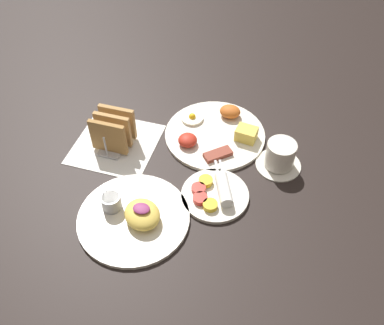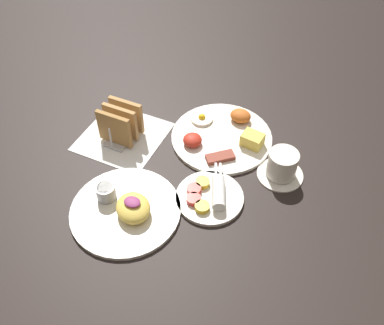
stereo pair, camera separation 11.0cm
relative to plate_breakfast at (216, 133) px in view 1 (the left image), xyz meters
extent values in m
plane|color=black|center=(-0.10, -0.19, -0.01)|extent=(3.00, 3.00, 0.00)
cube|color=white|center=(-0.26, -0.11, -0.01)|extent=(0.22, 0.22, 0.00)
cylinder|color=silver|center=(0.00, 0.00, -0.01)|extent=(0.28, 0.28, 0.01)
cube|color=#E5C64C|center=(0.08, 0.00, 0.02)|extent=(0.06, 0.05, 0.04)
ellipsoid|color=#C66023|center=(0.02, 0.08, 0.02)|extent=(0.06, 0.05, 0.03)
cylinder|color=#F4EACC|center=(-0.08, 0.04, 0.00)|extent=(0.06, 0.06, 0.01)
sphere|color=yellow|center=(-0.08, 0.04, 0.01)|extent=(0.02, 0.02, 0.02)
ellipsoid|color=red|center=(-0.06, -0.06, 0.01)|extent=(0.05, 0.05, 0.03)
cube|color=brown|center=(0.03, -0.09, 0.01)|extent=(0.08, 0.07, 0.01)
cylinder|color=silver|center=(0.05, -0.21, -0.01)|extent=(0.17, 0.17, 0.01)
cylinder|color=gold|center=(0.02, -0.19, 0.01)|extent=(0.04, 0.04, 0.01)
cylinder|color=red|center=(0.01, -0.22, 0.01)|extent=(0.04, 0.04, 0.01)
cylinder|color=red|center=(0.02, -0.24, 0.01)|extent=(0.04, 0.04, 0.01)
cylinder|color=gold|center=(0.05, -0.26, 0.01)|extent=(0.04, 0.04, 0.01)
cylinder|color=white|center=(0.07, -0.21, 0.02)|extent=(0.07, 0.10, 0.03)
cube|color=silver|center=(0.04, -0.14, 0.02)|extent=(0.03, 0.05, 0.00)
cube|color=silver|center=(0.05, -0.14, 0.02)|extent=(0.03, 0.05, 0.00)
cylinder|color=silver|center=(-0.12, -0.34, -0.01)|extent=(0.27, 0.27, 0.01)
ellipsoid|color=#EAC651|center=(-0.09, -0.34, 0.02)|extent=(0.12, 0.12, 0.04)
ellipsoid|color=#8C3366|center=(-0.09, -0.34, 0.04)|extent=(0.04, 0.03, 0.01)
cylinder|color=#99999E|center=(-0.18, -0.32, 0.02)|extent=(0.05, 0.05, 0.04)
cylinder|color=white|center=(-0.18, -0.32, 0.04)|extent=(0.04, 0.04, 0.01)
cube|color=#B7B7BC|center=(-0.26, -0.11, 0.00)|extent=(0.06, 0.12, 0.01)
cube|color=#A97B43|center=(-0.26, -0.15, 0.05)|extent=(0.10, 0.01, 0.10)
cube|color=tan|center=(-0.26, -0.11, 0.05)|extent=(0.10, 0.01, 0.10)
cube|color=tan|center=(-0.26, -0.08, 0.05)|extent=(0.10, 0.01, 0.10)
cylinder|color=#B7B7BC|center=(-0.26, -0.17, 0.03)|extent=(0.01, 0.00, 0.07)
cylinder|color=#B7B7BC|center=(-0.26, -0.06, 0.03)|extent=(0.01, 0.01, 0.07)
cylinder|color=silver|center=(0.19, -0.06, -0.01)|extent=(0.12, 0.12, 0.01)
cylinder|color=silver|center=(0.19, -0.06, 0.03)|extent=(0.08, 0.08, 0.07)
cylinder|color=#381E0F|center=(0.19, -0.06, 0.06)|extent=(0.06, 0.06, 0.01)
camera|label=1|loc=(0.18, -0.86, 0.83)|focal=40.00mm
camera|label=2|loc=(0.29, -0.82, 0.83)|focal=40.00mm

